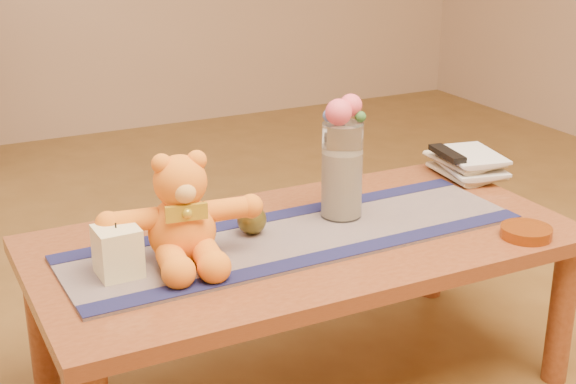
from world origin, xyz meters
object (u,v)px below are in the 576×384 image
teddy_bear (181,209)px  bronze_ball (252,220)px  tv_remote (447,153)px  glass_vase (342,171)px  book_bottom (444,176)px  amber_dish (526,232)px  pillar_candle (118,251)px

teddy_bear → bronze_ball: size_ratio=4.85×
bronze_ball → tv_remote: size_ratio=0.48×
tv_remote → bronze_ball: bearing=-161.3°
glass_vase → book_bottom: bearing=17.0°
glass_vase → bronze_ball: bearing=-179.6°
amber_dish → teddy_bear: bearing=162.3°
teddy_bear → amber_dish: (0.84, -0.27, -0.12)m
bronze_ball → tv_remote: 0.73m
bronze_ball → teddy_bear: bearing=-164.5°
book_bottom → tv_remote: 0.08m
glass_vase → amber_dish: (0.36, -0.33, -0.12)m
book_bottom → pillar_candle: bearing=-163.3°
glass_vase → tv_remote: bearing=15.9°
tv_remote → glass_vase: bearing=-155.7°
bronze_ball → amber_dish: (0.63, -0.33, -0.03)m
bronze_ball → book_bottom: size_ratio=0.34×
pillar_candle → bronze_ball: size_ratio=1.52×
bronze_ball → book_bottom: bearing=11.0°
bronze_ball → tv_remote: tv_remote is taller
bronze_ball → glass_vase: bearing=0.4°
book_bottom → amber_dish: size_ratio=1.69×
pillar_candle → teddy_bear: bearing=7.2°
pillar_candle → bronze_ball: pillar_candle is taller
glass_vase → pillar_candle: bearing=-172.8°
book_bottom → tv_remote: bearing=-93.0°
book_bottom → amber_dish: amber_dish is taller
bronze_ball → tv_remote: (0.72, 0.13, 0.04)m
bronze_ball → amber_dish: bearing=-27.4°
pillar_candle → tv_remote: (1.09, 0.21, 0.02)m
bronze_ball → amber_dish: size_ratio=0.58×
book_bottom → amber_dish: 0.47m
teddy_bear → amber_dish: bearing=-9.9°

